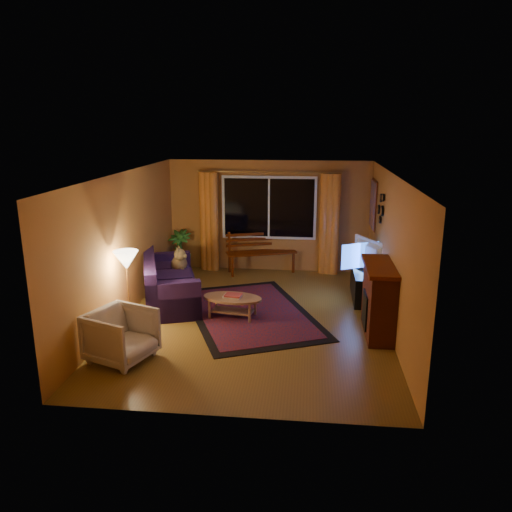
# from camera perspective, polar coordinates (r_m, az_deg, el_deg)

# --- Properties ---
(floor) EXTENTS (4.50, 6.00, 0.02)m
(floor) POSITION_cam_1_polar(r_m,az_deg,el_deg) (8.77, -0.22, -7.22)
(floor) COLOR brown
(floor) RESTS_ON ground
(ceiling) EXTENTS (4.50, 6.00, 0.02)m
(ceiling) POSITION_cam_1_polar(r_m,az_deg,el_deg) (8.14, -0.23, 9.40)
(ceiling) COLOR white
(ceiling) RESTS_ON ground
(wall_back) EXTENTS (4.50, 0.02, 2.50)m
(wall_back) POSITION_cam_1_polar(r_m,az_deg,el_deg) (11.29, 1.50, 4.57)
(wall_back) COLOR #B87434
(wall_back) RESTS_ON ground
(wall_left) EXTENTS (0.02, 6.00, 2.50)m
(wall_left) POSITION_cam_1_polar(r_m,az_deg,el_deg) (8.90, -14.84, 1.15)
(wall_left) COLOR #B87434
(wall_left) RESTS_ON ground
(wall_right) EXTENTS (0.02, 6.00, 2.50)m
(wall_right) POSITION_cam_1_polar(r_m,az_deg,el_deg) (8.42, 15.24, 0.34)
(wall_right) COLOR #B87434
(wall_right) RESTS_ON ground
(window) EXTENTS (2.00, 0.02, 1.30)m
(window) POSITION_cam_1_polar(r_m,az_deg,el_deg) (11.19, 1.48, 5.51)
(window) COLOR black
(window) RESTS_ON wall_back
(curtain_rod) EXTENTS (3.20, 0.03, 0.03)m
(curtain_rod) POSITION_cam_1_polar(r_m,az_deg,el_deg) (11.04, 1.49, 9.57)
(curtain_rod) COLOR #BF8C3F
(curtain_rod) RESTS_ON wall_back
(curtain_left) EXTENTS (0.36, 0.36, 2.24)m
(curtain_left) POSITION_cam_1_polar(r_m,az_deg,el_deg) (11.38, -5.36, 3.92)
(curtain_left) COLOR orange
(curtain_left) RESTS_ON ground
(curtain_right) EXTENTS (0.36, 0.36, 2.24)m
(curtain_right) POSITION_cam_1_polar(r_m,az_deg,el_deg) (11.16, 8.38, 3.60)
(curtain_right) COLOR orange
(curtain_right) RESTS_ON ground
(bench) EXTENTS (1.62, 0.95, 0.47)m
(bench) POSITION_cam_1_polar(r_m,az_deg,el_deg) (11.29, 0.61, -0.74)
(bench) COLOR #4C1803
(bench) RESTS_ON ground
(potted_plant) EXTENTS (0.60, 0.60, 0.95)m
(potted_plant) POSITION_cam_1_polar(r_m,az_deg,el_deg) (11.44, -8.72, 0.56)
(potted_plant) COLOR #235B1E
(potted_plant) RESTS_ON ground
(sofa) EXTENTS (1.59, 2.37, 0.88)m
(sofa) POSITION_cam_1_polar(r_m,az_deg,el_deg) (9.55, -9.77, -2.65)
(sofa) COLOR #251341
(sofa) RESTS_ON ground
(dog) EXTENTS (0.50, 0.58, 0.54)m
(dog) POSITION_cam_1_polar(r_m,az_deg,el_deg) (9.92, -8.80, -0.35)
(dog) COLOR olive
(dog) RESTS_ON sofa
(armchair) EXTENTS (0.99, 1.02, 0.83)m
(armchair) POSITION_cam_1_polar(r_m,az_deg,el_deg) (7.42, -15.16, -8.51)
(armchair) COLOR #BFB0A7
(armchair) RESTS_ON ground
(floor_lamp) EXTENTS (0.29, 0.29, 1.30)m
(floor_lamp) POSITION_cam_1_polar(r_m,az_deg,el_deg) (8.42, -14.39, -3.87)
(floor_lamp) COLOR #BF8C3F
(floor_lamp) RESTS_ON ground
(rug) EXTENTS (3.08, 3.69, 0.02)m
(rug) POSITION_cam_1_polar(r_m,az_deg,el_deg) (9.00, -0.71, -6.47)
(rug) COLOR maroon
(rug) RESTS_ON ground
(coffee_table) EXTENTS (1.18, 1.18, 0.38)m
(coffee_table) POSITION_cam_1_polar(r_m,az_deg,el_deg) (8.76, -2.70, -5.85)
(coffee_table) COLOR #976645
(coffee_table) RESTS_ON ground
(tv_console) EXTENTS (0.46, 1.34, 0.56)m
(tv_console) POSITION_cam_1_polar(r_m,az_deg,el_deg) (9.87, 12.27, -3.19)
(tv_console) COLOR black
(tv_console) RESTS_ON ground
(television) EXTENTS (0.62, 0.99, 0.60)m
(television) POSITION_cam_1_polar(r_m,az_deg,el_deg) (9.70, 12.46, 0.06)
(television) COLOR black
(television) RESTS_ON tv_console
(fireplace) EXTENTS (0.40, 1.20, 1.10)m
(fireplace) POSITION_cam_1_polar(r_m,az_deg,el_deg) (8.22, 13.86, -5.05)
(fireplace) COLOR maroon
(fireplace) RESTS_ON ground
(mirror_cluster) EXTENTS (0.06, 0.60, 0.56)m
(mirror_cluster) POSITION_cam_1_polar(r_m,az_deg,el_deg) (9.56, 14.02, 5.53)
(mirror_cluster) COLOR black
(mirror_cluster) RESTS_ON wall_right
(painting) EXTENTS (0.04, 0.76, 0.96)m
(painting) POSITION_cam_1_polar(r_m,az_deg,el_deg) (10.71, 13.24, 5.76)
(painting) COLOR orange
(painting) RESTS_ON wall_right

